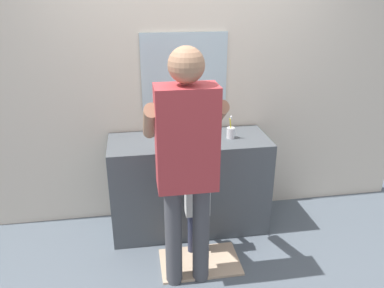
% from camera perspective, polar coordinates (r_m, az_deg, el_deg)
% --- Properties ---
extents(ground_plane, '(14.00, 14.00, 0.00)m').
position_cam_1_polar(ground_plane, '(3.38, 0.42, -15.09)').
color(ground_plane, slate).
extents(back_wall, '(4.40, 0.10, 2.70)m').
position_cam_1_polar(back_wall, '(3.37, -1.31, 10.29)').
color(back_wall, beige).
rests_on(back_wall, ground).
extents(vanity_cabinet, '(1.39, 0.54, 0.87)m').
position_cam_1_polar(vanity_cabinet, '(3.39, -0.41, -6.16)').
color(vanity_cabinet, '#4C5156').
rests_on(vanity_cabinet, ground).
extents(sink_basin, '(0.40, 0.40, 0.11)m').
position_cam_1_polar(sink_basin, '(3.17, -0.38, 1.53)').
color(sink_basin, silver).
rests_on(sink_basin, vanity_cabinet).
extents(faucet, '(0.18, 0.14, 0.18)m').
position_cam_1_polar(faucet, '(3.38, -1.01, 3.33)').
color(faucet, '#B7BABF').
rests_on(faucet, vanity_cabinet).
extents(toothbrush_cup, '(0.07, 0.07, 0.21)m').
position_cam_1_polar(toothbrush_cup, '(3.23, 5.95, 1.75)').
color(toothbrush_cup, silver).
rests_on(toothbrush_cup, vanity_cabinet).
extents(bath_mat, '(0.64, 0.40, 0.02)m').
position_cam_1_polar(bath_mat, '(3.18, 1.22, -17.64)').
color(bath_mat, '#CCAD8E').
rests_on(bath_mat, ground).
extents(child_toddler, '(0.26, 0.26, 0.84)m').
position_cam_1_polar(child_toddler, '(3.01, 0.78, -8.65)').
color(child_toddler, '#2D334C').
rests_on(child_toddler, ground).
extents(adult_parent, '(0.55, 0.57, 1.76)m').
position_cam_1_polar(adult_parent, '(2.48, -0.86, -1.36)').
color(adult_parent, '#47474C').
rests_on(adult_parent, ground).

